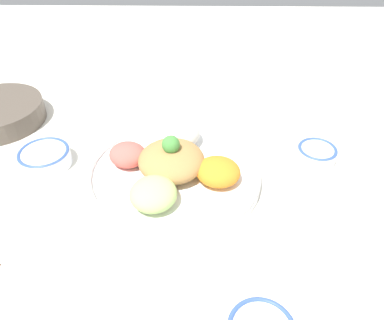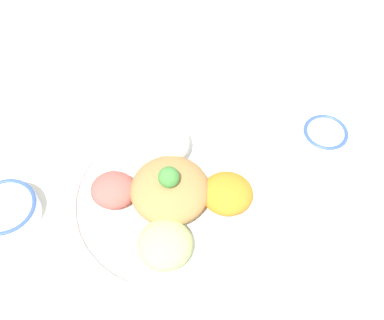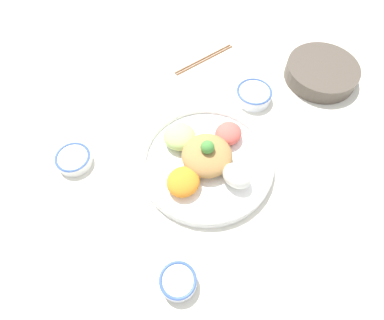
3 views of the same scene
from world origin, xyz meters
name	(u,v)px [view 1 (image 1 of 3)]	position (x,y,z in m)	size (l,w,h in m)	color
ground_plane	(158,183)	(0.00, 0.00, 0.00)	(2.40, 2.40, 0.00)	silver
salad_platter	(172,169)	(-0.03, -0.01, 0.03)	(0.37, 0.37, 0.11)	white
sauce_bowl_red	(45,157)	(0.25, -0.06, 0.02)	(0.11, 0.11, 0.04)	white
rice_bowl_blue	(316,154)	(-0.34, -0.08, 0.02)	(0.08, 0.08, 0.04)	white
serving_spoon_main	(381,189)	(-0.46, 0.02, 0.00)	(0.13, 0.04, 0.01)	white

